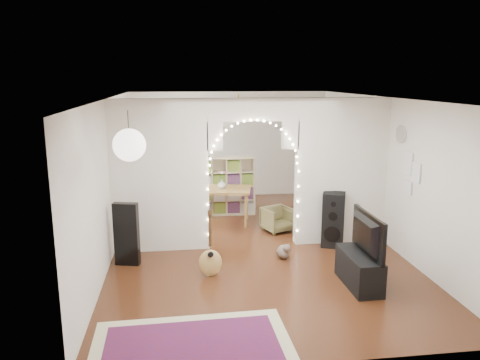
{
  "coord_description": "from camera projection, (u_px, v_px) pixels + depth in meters",
  "views": [
    {
      "loc": [
        -1.31,
        -8.15,
        3.05
      ],
      "look_at": [
        -0.19,
        0.3,
        1.18
      ],
      "focal_mm": 35.0,
      "sensor_mm": 36.0,
      "label": 1
    }
  ],
  "objects": [
    {
      "name": "wall_clock",
      "position": [
        401.0,
        134.0,
        7.99
      ],
      "size": [
        0.03,
        0.31,
        0.31
      ],
      "primitive_type": "cylinder",
      "rotation": [
        0.0,
        1.57,
        0.0
      ],
      "color": "white",
      "rests_on": "wall_right"
    },
    {
      "name": "picture_frames",
      "position": [
        410.0,
        173.0,
        7.74
      ],
      "size": [
        0.02,
        0.5,
        0.7
      ],
      "primitive_type": null,
      "color": "white",
      "rests_on": "wall_right"
    },
    {
      "name": "floor_speaker",
      "position": [
        333.0,
        220.0,
        8.54
      ],
      "size": [
        0.49,
        0.46,
        1.01
      ],
      "rotation": [
        0.0,
        0.0,
        -0.37
      ],
      "color": "black",
      "rests_on": "floor"
    },
    {
      "name": "dining_table",
      "position": [
        222.0,
        192.0,
        9.89
      ],
      "size": [
        1.32,
        1.0,
        0.76
      ],
      "rotation": [
        0.0,
        0.0,
        -0.18
      ],
      "color": "olive",
      "rests_on": "floor"
    },
    {
      "name": "bookcase",
      "position": [
        226.0,
        186.0,
        10.54
      ],
      "size": [
        1.29,
        0.35,
        1.33
      ],
      "primitive_type": "cube",
      "rotation": [
        0.0,
        0.0,
        -0.02
      ],
      "color": "beige",
      "rests_on": "floor"
    },
    {
      "name": "guitar_case",
      "position": [
        127.0,
        234.0,
        7.69
      ],
      "size": [
        0.42,
        0.23,
        1.06
      ],
      "primitive_type": "cube",
      "rotation": [
        0.0,
        0.0,
        -0.24
      ],
      "color": "black",
      "rests_on": "floor"
    },
    {
      "name": "divider_wall",
      "position": [
        253.0,
        170.0,
        8.4
      ],
      "size": [
        5.0,
        0.2,
        2.7
      ],
      "color": "silver",
      "rests_on": "floor"
    },
    {
      "name": "dining_chair_left",
      "position": [
        209.0,
        195.0,
        11.41
      ],
      "size": [
        0.56,
        0.57,
        0.5
      ],
      "primitive_type": "imported",
      "rotation": [
        0.0,
        0.0,
        -0.04
      ],
      "color": "brown",
      "rests_on": "floor"
    },
    {
      "name": "tv",
      "position": [
        361.0,
        234.0,
        6.84
      ],
      "size": [
        0.15,
        1.08,
        0.62
      ],
      "primitive_type": "imported",
      "rotation": [
        0.0,
        0.0,
        1.58
      ],
      "color": "black",
      "rests_on": "media_console"
    },
    {
      "name": "floor",
      "position": [
        252.0,
        245.0,
        8.71
      ],
      "size": [
        7.5,
        7.5,
        0.0
      ],
      "primitive_type": "plane",
      "color": "black",
      "rests_on": "ground"
    },
    {
      "name": "tabby_cat",
      "position": [
        284.0,
        251.0,
        8.03
      ],
      "size": [
        0.26,
        0.48,
        0.32
      ],
      "rotation": [
        0.0,
        0.0,
        0.21
      ],
      "color": "brown",
      "rests_on": "floor"
    },
    {
      "name": "dining_chair_right",
      "position": [
        277.0,
        219.0,
        9.44
      ],
      "size": [
        0.7,
        0.71,
        0.49
      ],
      "primitive_type": "imported",
      "rotation": [
        0.0,
        0.0,
        0.4
      ],
      "color": "brown",
      "rests_on": "floor"
    },
    {
      "name": "paper_lantern",
      "position": [
        129.0,
        145.0,
        5.66
      ],
      "size": [
        0.4,
        0.4,
        0.4
      ],
      "primitive_type": "sphere",
      "color": "white",
      "rests_on": "ceiling"
    },
    {
      "name": "wall_left",
      "position": [
        110.0,
        178.0,
        8.1
      ],
      "size": [
        0.02,
        7.5,
        2.7
      ],
      "primitive_type": "cube",
      "color": "silver",
      "rests_on": "floor"
    },
    {
      "name": "acoustic_guitar",
      "position": [
        210.0,
        252.0,
        7.25
      ],
      "size": [
        0.39,
        0.24,
        0.91
      ],
      "rotation": [
        0.0,
        0.0,
        0.34
      ],
      "color": "tan",
      "rests_on": "floor"
    },
    {
      "name": "area_rug",
      "position": [
        193.0,
        354.0,
        5.26
      ],
      "size": [
        2.36,
        1.8,
        0.02
      ],
      "primitive_type": "cube",
      "rotation": [
        0.0,
        0.0,
        0.02
      ],
      "color": "maroon",
      "rests_on": "floor"
    },
    {
      "name": "wall_right",
      "position": [
        384.0,
        170.0,
        8.74
      ],
      "size": [
        0.02,
        7.5,
        2.7
      ],
      "primitive_type": "cube",
      "color": "silver",
      "rests_on": "floor"
    },
    {
      "name": "media_console",
      "position": [
        359.0,
        270.0,
        6.96
      ],
      "size": [
        0.41,
        1.0,
        0.5
      ],
      "primitive_type": "cube",
      "rotation": [
        0.0,
        0.0,
        0.01
      ],
      "color": "black",
      "rests_on": "floor"
    },
    {
      "name": "wall_front",
      "position": [
        310.0,
        247.0,
        4.79
      ],
      "size": [
        5.0,
        0.02,
        2.7
      ],
      "primitive_type": "cube",
      "color": "silver",
      "rests_on": "floor"
    },
    {
      "name": "fairy_lights",
      "position": [
        254.0,
        164.0,
        8.25
      ],
      "size": [
        1.64,
        0.04,
        1.6
      ],
      "primitive_type": null,
      "color": "#FFEABF",
      "rests_on": "divider_wall"
    },
    {
      "name": "flower_vase",
      "position": [
        222.0,
        184.0,
        9.86
      ],
      "size": [
        0.21,
        0.21,
        0.19
      ],
      "primitive_type": "imported",
      "rotation": [
        0.0,
        0.0,
        -0.18
      ],
      "color": "white",
      "rests_on": "dining_table"
    },
    {
      "name": "ceiling",
      "position": [
        253.0,
        98.0,
        8.13
      ],
      "size": [
        5.0,
        7.5,
        0.02
      ],
      "primitive_type": "cube",
      "color": "white",
      "rests_on": "wall_back"
    },
    {
      "name": "window",
      "position": [
        123.0,
        153.0,
        9.81
      ],
      "size": [
        0.04,
        1.2,
        1.4
      ],
      "primitive_type": "cube",
      "color": "white",
      "rests_on": "wall_left"
    },
    {
      "name": "ceiling_fan",
      "position": [
        238.0,
        108.0,
        10.13
      ],
      "size": [
        1.1,
        1.1,
        0.3
      ],
      "primitive_type": null,
      "color": "gold",
      "rests_on": "ceiling"
    },
    {
      "name": "wall_back",
      "position": [
        230.0,
        145.0,
        12.05
      ],
      "size": [
        5.0,
        0.02,
        2.7
      ],
      "primitive_type": "cube",
      "color": "silver",
      "rests_on": "floor"
    }
  ]
}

